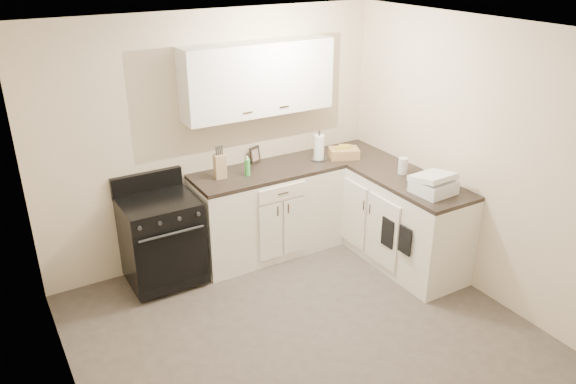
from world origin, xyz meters
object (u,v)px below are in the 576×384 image
paper_towel (319,148)px  wicker_basket (344,153)px  countertop_grill (434,186)px  stove (162,240)px  knife_block (220,166)px

paper_towel → wicker_basket: 0.29m
wicker_basket → countertop_grill: countertop_grill is taller
stove → knife_block: bearing=5.8°
knife_block → countertop_grill: knife_block is taller
paper_towel → knife_block: bearing=176.5°
stove → countertop_grill: countertop_grill is taller
stove → paper_towel: (1.77, 0.00, 0.61)m
paper_towel → countertop_grill: 1.33m
paper_towel → wicker_basket: bearing=-18.2°
knife_block → wicker_basket: bearing=-0.8°
knife_block → paper_towel: size_ratio=0.89×
countertop_grill → wicker_basket: bearing=94.5°
knife_block → paper_towel: (1.11, -0.07, 0.01)m
knife_block → countertop_grill: size_ratio=0.70×
stove → countertop_grill: (2.20, -1.26, 0.54)m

